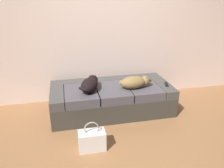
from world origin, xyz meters
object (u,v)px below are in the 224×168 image
tv_remote (166,84)px  handbag (92,140)px  couch (111,98)px  dog_dark (90,84)px  dog_tan (135,82)px

tv_remote → handbag: size_ratio=0.40×
couch → dog_dark: (-0.34, -0.09, 0.31)m
couch → tv_remote: bearing=-9.9°
couch → handbag: bearing=-115.6°
dog_dark → dog_tan: 0.68m
couch → dog_tan: 0.48m
couch → dog_tan: (0.34, -0.15, 0.31)m
dog_tan → tv_remote: dog_tan is taller
handbag → tv_remote: bearing=30.5°
dog_dark → handbag: 0.91m
dog_tan → tv_remote: (0.52, 0.00, -0.08)m
dog_dark → handbag: dog_dark is taller
couch → tv_remote: size_ratio=12.39×
dog_dark → handbag: size_ratio=1.41×
dog_dark → couch: bearing=15.2°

